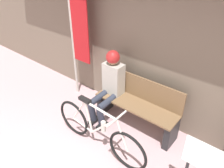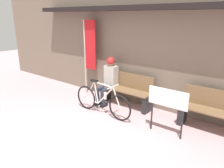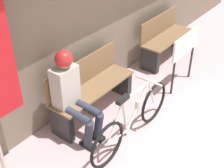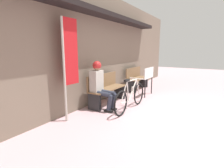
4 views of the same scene
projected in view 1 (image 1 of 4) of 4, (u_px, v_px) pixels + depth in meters
name	position (u px, v px, depth m)	size (l,w,h in m)	color
storefront_wall	(159.00, 27.00, 3.21)	(12.00, 0.56, 3.20)	#756656
park_bench_near	(137.00, 106.00, 3.67)	(1.44, 0.42, 0.86)	brown
bicycle	(98.00, 131.00, 3.22)	(1.69, 0.40, 0.84)	black
person_seated	(110.00, 82.00, 3.69)	(0.34, 0.66, 1.27)	#2D3342
banner_pole	(77.00, 31.00, 3.94)	(0.45, 0.05, 2.21)	#B7B2A8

